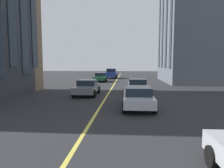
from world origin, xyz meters
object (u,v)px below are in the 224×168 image
object	(u,v)px
car_silver_parked_b	(138,97)
car_blue_mid	(111,73)
car_grey_far	(87,87)
car_green_near	(100,77)
car_white_trailing	(137,86)

from	to	relation	value
car_silver_parked_b	car_blue_mid	distance (m)	26.51
car_grey_far	car_green_near	distance (m)	13.57
car_silver_parked_b	car_white_trailing	size ratio (longest dim) A/B	1.00
car_blue_mid	car_silver_parked_b	bearing A→B (deg)	-172.03
car_grey_far	car_green_near	bearing A→B (deg)	2.30
car_white_trailing	car_green_near	distance (m)	12.99
car_grey_far	car_green_near	xyz separation A→B (m)	(13.56, 0.55, -0.00)
car_blue_mid	car_white_trailing	bearing A→B (deg)	-168.37
car_silver_parked_b	car_white_trailing	bearing A→B (deg)	-2.59
car_silver_parked_b	car_green_near	bearing A→B (deg)	14.47
car_silver_parked_b	car_blue_mid	xyz separation A→B (m)	(26.25, 3.68, 0.27)
car_white_trailing	car_blue_mid	world-z (taller)	car_blue_mid
car_grey_far	car_white_trailing	world-z (taller)	same
car_white_trailing	car_green_near	bearing A→B (deg)	23.41
car_grey_far	car_silver_parked_b	bearing A→B (deg)	-140.55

